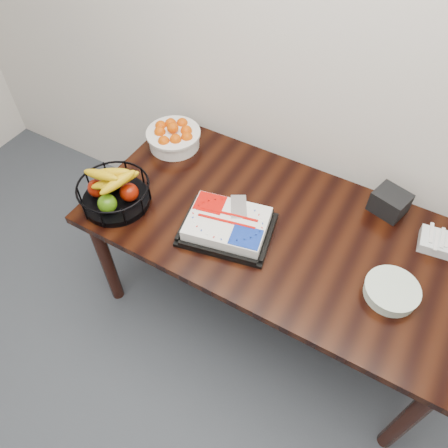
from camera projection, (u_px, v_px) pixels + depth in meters
The scene contains 7 objects.
table at pixel (277, 238), 2.08m from camera, with size 1.80×0.90×0.75m.
cake_tray at pixel (227, 225), 1.97m from camera, with size 0.46×0.40×0.08m.
tangerine_bowl at pixel (173, 134), 2.32m from camera, with size 0.29×0.29×0.18m.
fruit_basket at pixel (114, 192), 2.05m from camera, with size 0.34×0.34×0.18m.
plate_stack at pixel (391, 291), 1.76m from camera, with size 0.22×0.22×0.05m.
fork_bag at pixel (443, 244), 1.92m from camera, with size 0.21×0.15×0.06m.
napkin_box at pixel (390, 202), 2.04m from camera, with size 0.15×0.13×0.11m, color black.
Camera 1 is at (0.41, 0.77, 2.31)m, focal length 35.00 mm.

